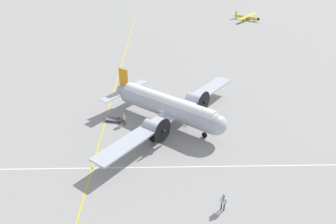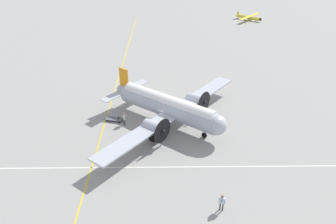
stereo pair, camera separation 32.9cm
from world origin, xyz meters
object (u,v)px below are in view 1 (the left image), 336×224
crew_foreground (223,201)px  light_aircraft_distant (247,17)px  baggage_cart (114,119)px  passenger_boarding (124,118)px  suitcase_near_door (119,119)px  airliner_main (171,107)px  traffic_cone (104,164)px

crew_foreground → light_aircraft_distant: (72.09, -19.08, -0.30)m
baggage_cart → light_aircraft_distant: bearing=74.5°
passenger_boarding → suitcase_near_door: 1.79m
airliner_main → baggage_cart: bearing=-149.2°
airliner_main → traffic_cone: size_ratio=44.06×
suitcase_near_door → traffic_cone: 9.77m
crew_foreground → suitcase_near_door: bearing=-28.6°
passenger_boarding → suitcase_near_door: bearing=-170.9°
crew_foreground → suitcase_near_door: (16.51, 11.44, -0.92)m
passenger_boarding → light_aircraft_distant: light_aircraft_distant is taller
light_aircraft_distant → traffic_cone: light_aircraft_distant is taller
light_aircraft_distant → passenger_boarding: bearing=-77.0°
baggage_cart → light_aircraft_distant: 63.84m
crew_foreground → light_aircraft_distant: size_ratio=0.21×
passenger_boarding → suitcase_near_door: (1.23, 0.92, -0.92)m
traffic_cone → passenger_boarding: bearing=-9.3°
crew_foreground → baggage_cart: bearing=-26.9°
baggage_cart → traffic_cone: bearing=-75.6°
crew_foreground → suitcase_near_door: 20.10m
suitcase_near_door → traffic_cone: bearing=177.2°
baggage_cart → traffic_cone: (-9.59, -0.11, -0.04)m
airliner_main → traffic_cone: bearing=-93.0°
crew_foreground → suitcase_near_door: size_ratio=3.89×
airliner_main → suitcase_near_door: 7.53m
passenger_boarding → light_aircraft_distant: size_ratio=0.21×
light_aircraft_distant → suitcase_near_door: bearing=-78.3°
suitcase_near_door → baggage_cart: bearing=105.3°
passenger_boarding → light_aircraft_distant: 64.06m
crew_foreground → passenger_boarding: 18.55m
passenger_boarding → baggage_cart: size_ratio=0.74×
baggage_cart → suitcase_near_door: bearing=29.0°
suitcase_near_door → traffic_cone: size_ratio=0.93×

